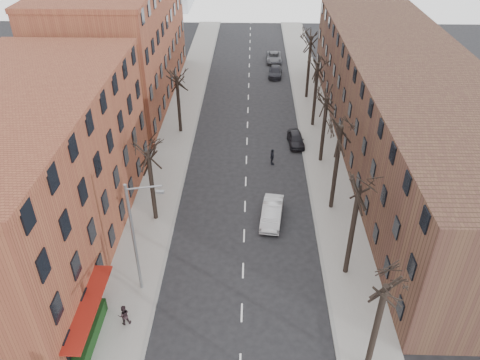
{
  "coord_description": "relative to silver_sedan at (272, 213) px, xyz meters",
  "views": [
    {
      "loc": [
        0.47,
        -13.35,
        25.0
      ],
      "look_at": [
        -0.4,
        18.22,
        4.0
      ],
      "focal_mm": 35.0,
      "sensor_mm": 36.0,
      "label": 1
    }
  ],
  "objects": [
    {
      "name": "parked_car_mid",
      "position": [
        1.48,
        33.56,
        -0.12
      ],
      "size": [
        2.2,
        4.63,
        1.31
      ],
      "primitive_type": "imported",
      "rotation": [
        0.0,
        0.0,
        -0.08
      ],
      "color": "black",
      "rests_on": "ground"
    },
    {
      "name": "parked_car_far",
      "position": [
        1.48,
        39.67,
        -0.1
      ],
      "size": [
        2.3,
        4.91,
        1.36
      ],
      "primitive_type": "imported",
      "rotation": [
        0.0,
        0.0,
        -0.01
      ],
      "color": "#56585E",
      "rests_on": "ground"
    },
    {
      "name": "awning_left",
      "position": [
        -11.72,
        -12.14,
        -0.78
      ],
      "size": [
        1.2,
        7.0,
        0.15
      ],
      "primitive_type": "cube",
      "color": "maroon",
      "rests_on": "ground"
    },
    {
      "name": "parked_car_near",
      "position": [
        2.98,
        13.29,
        -0.1
      ],
      "size": [
        1.88,
        4.07,
        1.35
      ],
      "primitive_type": "imported",
      "rotation": [
        0.0,
        0.0,
        0.07
      ],
      "color": "black",
      "rests_on": "ground"
    },
    {
      "name": "tree_right_c",
      "position": [
        5.28,
        1.86,
        -0.78
      ],
      "size": [
        5.2,
        5.2,
        11.6
      ],
      "primitive_type": null,
      "color": "black",
      "rests_on": "ground"
    },
    {
      "name": "tree_right_b",
      "position": [
        5.28,
        -6.14,
        -0.78
      ],
      "size": [
        5.2,
        5.2,
        10.8
      ],
      "primitive_type": null,
      "color": "black",
      "rests_on": "ground"
    },
    {
      "name": "building_right",
      "position": [
        13.68,
        11.86,
        4.22
      ],
      "size": [
        12.0,
        50.0,
        10.0
      ],
      "primitive_type": "cube",
      "color": "#4B3123",
      "rests_on": "ground"
    },
    {
      "name": "tree_left_b",
      "position": [
        -9.92,
        15.86,
        -0.78
      ],
      "size": [
        5.2,
        5.2,
        9.5
      ],
      "primitive_type": null,
      "color": "black",
      "rests_on": "ground"
    },
    {
      "name": "building_left_near",
      "position": [
        -18.32,
        -3.14,
        5.22
      ],
      "size": [
        12.0,
        26.0,
        12.0
      ],
      "primitive_type": "cube",
      "color": "brown",
      "rests_on": "ground"
    },
    {
      "name": "pedestrian_b",
      "position": [
        -9.94,
        -11.33,
        0.16
      ],
      "size": [
        0.92,
        0.82,
        1.57
      ],
      "primitive_type": "imported",
      "rotation": [
        0.0,
        0.0,
        3.49
      ],
      "color": "black",
      "rests_on": "sidewalk_left"
    },
    {
      "name": "sidewalk_left",
      "position": [
        -10.32,
        16.86,
        -0.7
      ],
      "size": [
        4.0,
        90.0,
        0.15
      ],
      "primitive_type": "cube",
      "color": "gray",
      "rests_on": "ground"
    },
    {
      "name": "silver_sedan",
      "position": [
        0.0,
        0.0,
        0.0
      ],
      "size": [
        2.23,
        4.89,
        1.55
      ],
      "primitive_type": "imported",
      "rotation": [
        0.0,
        0.0,
        -0.13
      ],
      "color": "#A7A9AE",
      "rests_on": "ground"
    },
    {
      "name": "hedge",
      "position": [
        -11.82,
        -13.14,
        -0.13
      ],
      "size": [
        0.8,
        6.0,
        1.0
      ],
      "primitive_type": "cube",
      "color": "#133312",
      "rests_on": "sidewalk_left"
    },
    {
      "name": "sidewalk_right",
      "position": [
        5.68,
        16.86,
        -0.7
      ],
      "size": [
        4.0,
        90.0,
        0.15
      ],
      "primitive_type": "cube",
      "color": "gray",
      "rests_on": "ground"
    },
    {
      "name": "tree_right_f",
      "position": [
        5.28,
        25.86,
        -0.78
      ],
      "size": [
        5.2,
        5.2,
        11.6
      ],
      "primitive_type": null,
      "color": "black",
      "rests_on": "ground"
    },
    {
      "name": "building_left_far",
      "position": [
        -18.32,
        25.86,
        6.22
      ],
      "size": [
        12.0,
        28.0,
        14.0
      ],
      "primitive_type": "cube",
      "color": "brown",
      "rests_on": "ground"
    },
    {
      "name": "tree_left_a",
      "position": [
        -9.92,
        -0.14,
        -0.78
      ],
      "size": [
        5.2,
        5.2,
        9.5
      ],
      "primitive_type": null,
      "color": "black",
      "rests_on": "ground"
    },
    {
      "name": "pedestrian_crossing",
      "position": [
        0.29,
        9.09,
        0.09
      ],
      "size": [
        0.55,
        1.06,
        1.74
      ],
      "primitive_type": "imported",
      "rotation": [
        0.0,
        0.0,
        1.7
      ],
      "color": "black",
      "rests_on": "ground"
    },
    {
      "name": "tree_right_d",
      "position": [
        5.28,
        9.86,
        -0.78
      ],
      "size": [
        5.2,
        5.2,
        10.0
      ],
      "primitive_type": null,
      "color": "black",
      "rests_on": "ground"
    },
    {
      "name": "streetlight",
      "position": [
        -9.35,
        -8.14,
        4.24
      ],
      "size": [
        2.45,
        0.22,
        9.03
      ],
      "color": "slate",
      "rests_on": "ground"
    },
    {
      "name": "tree_right_e",
      "position": [
        5.28,
        17.86,
        -0.78
      ],
      "size": [
        5.2,
        5.2,
        10.8
      ],
      "primitive_type": null,
      "color": "black",
      "rests_on": "ground"
    }
  ]
}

